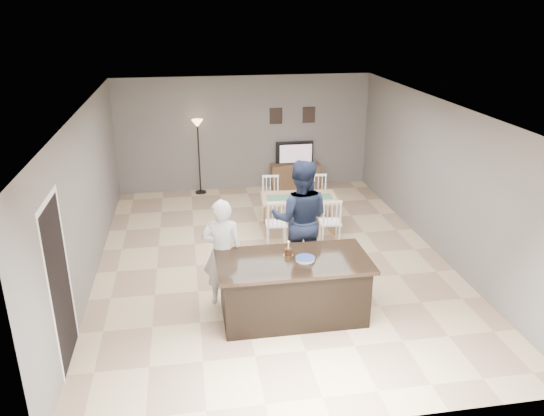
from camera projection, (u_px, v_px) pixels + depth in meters
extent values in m
plane|color=#CFB284|center=(272.00, 260.00, 9.37)|extent=(8.00, 8.00, 0.00)
plane|color=slate|center=(245.00, 134.00, 12.56)|extent=(6.00, 0.00, 6.00)
plane|color=slate|center=(339.00, 318.00, 5.20)|extent=(6.00, 0.00, 6.00)
plane|color=slate|center=(86.00, 198.00, 8.42)|extent=(0.00, 8.00, 8.00)
plane|color=slate|center=(440.00, 179.00, 9.34)|extent=(0.00, 8.00, 8.00)
plane|color=white|center=(272.00, 107.00, 8.39)|extent=(8.00, 8.00, 0.00)
cube|color=black|center=(293.00, 289.00, 7.56)|extent=(2.00, 1.00, 0.85)
cube|color=black|center=(293.00, 261.00, 7.40)|extent=(2.15, 1.10, 0.05)
cube|color=brown|center=(295.00, 176.00, 12.91)|extent=(1.20, 0.40, 0.60)
imported|color=black|center=(295.00, 153.00, 12.77)|extent=(0.91, 0.12, 0.53)
plane|color=#FE5F1C|center=(296.00, 154.00, 12.70)|extent=(0.78, 0.00, 0.78)
cube|color=black|center=(276.00, 116.00, 12.51)|extent=(0.30, 0.02, 0.38)
cube|color=black|center=(309.00, 115.00, 12.63)|extent=(0.30, 0.02, 0.38)
plane|color=black|center=(60.00, 285.00, 6.42)|extent=(0.00, 2.10, 2.10)
plane|color=white|center=(47.00, 201.00, 6.02)|extent=(0.00, 1.02, 1.02)
imported|color=silver|center=(222.00, 252.00, 7.78)|extent=(0.64, 0.45, 1.65)
imported|color=#171E33|center=(300.00, 219.00, 8.52)|extent=(1.13, 0.98, 1.98)
cylinder|color=gold|center=(288.00, 255.00, 7.52)|extent=(0.14, 0.14, 0.00)
cylinder|color=#33160D|center=(288.00, 252.00, 7.50)|extent=(0.11, 0.11, 0.10)
cylinder|color=white|center=(288.00, 245.00, 7.47)|extent=(0.02, 0.02, 0.11)
sphere|color=#FFBF4C|center=(288.00, 241.00, 7.44)|extent=(0.02, 0.02, 0.02)
cylinder|color=white|center=(305.00, 260.00, 7.37)|extent=(0.27, 0.27, 0.01)
cylinder|color=white|center=(305.00, 259.00, 7.36)|extent=(0.27, 0.27, 0.01)
cylinder|color=white|center=(305.00, 258.00, 7.36)|extent=(0.27, 0.27, 0.01)
cylinder|color=#304495|center=(305.00, 258.00, 7.36)|extent=(0.27, 0.27, 0.00)
cube|color=tan|center=(299.00, 198.00, 10.38)|extent=(1.54, 0.95, 0.04)
cylinder|color=tan|center=(267.00, 222.00, 10.14)|extent=(0.06, 0.06, 0.65)
cylinder|color=tan|center=(329.00, 207.00, 10.87)|extent=(0.06, 0.06, 0.65)
cube|color=#3E7052|center=(299.00, 197.00, 10.38)|extent=(1.31, 0.43, 0.01)
cube|color=white|center=(276.00, 224.00, 9.84)|extent=(0.42, 0.40, 0.04)
cylinder|color=white|center=(268.00, 238.00, 9.77)|extent=(0.03, 0.03, 0.40)
cylinder|color=white|center=(284.00, 231.00, 10.07)|extent=(0.03, 0.03, 0.40)
cube|color=white|center=(277.00, 204.00, 9.52)|extent=(0.35, 0.06, 0.05)
cube|color=white|center=(330.00, 222.00, 9.91)|extent=(0.42, 0.40, 0.04)
cylinder|color=white|center=(323.00, 236.00, 9.84)|extent=(0.03, 0.03, 0.40)
cylinder|color=white|center=(336.00, 229.00, 10.14)|extent=(0.03, 0.03, 0.40)
cube|color=white|center=(333.00, 202.00, 9.59)|extent=(0.35, 0.06, 0.05)
cube|color=white|center=(271.00, 200.00, 11.04)|extent=(0.42, 0.40, 0.04)
cylinder|color=white|center=(278.00, 207.00, 11.27)|extent=(0.03, 0.03, 0.40)
cylinder|color=white|center=(264.00, 212.00, 10.97)|extent=(0.03, 0.03, 0.40)
cube|color=white|center=(270.00, 176.00, 11.03)|extent=(0.35, 0.06, 0.05)
cube|color=white|center=(319.00, 198.00, 11.11)|extent=(0.42, 0.40, 0.04)
cylinder|color=white|center=(325.00, 205.00, 11.34)|extent=(0.03, 0.03, 0.40)
cylinder|color=white|center=(312.00, 211.00, 11.04)|extent=(0.03, 0.03, 0.40)
cube|color=white|center=(319.00, 175.00, 11.10)|extent=(0.35, 0.06, 0.05)
cylinder|color=black|center=(201.00, 192.00, 12.68)|extent=(0.26, 0.26, 0.03)
cylinder|color=black|center=(199.00, 159.00, 12.39)|extent=(0.03, 0.03, 1.62)
cone|color=#FCD98A|center=(197.00, 123.00, 12.08)|extent=(0.26, 0.26, 0.17)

